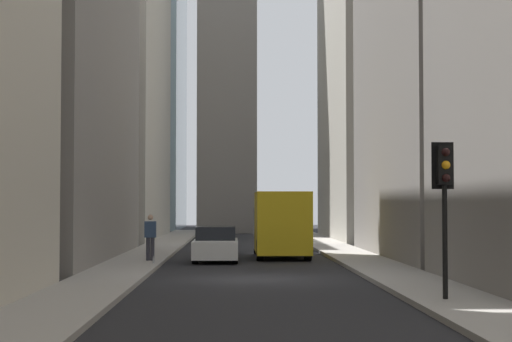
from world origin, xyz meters
The scene contains 11 objects.
ground_plane centered at (0.00, 0.00, 0.00)m, with size 135.00×135.00×0.00m, color black.
sidewalk_right centered at (0.00, 4.50, 0.07)m, with size 90.00×2.20×0.14m, color gray.
sidewalk_left centered at (0.00, -4.50, 0.07)m, with size 90.00×2.20×0.14m, color gray.
building_left_far centered at (28.10, -10.59, 14.84)m, with size 15.90×10.50×29.66m.
building_right_far centered at (29.85, 10.60, 11.10)m, with size 18.54×10.00×22.20m.
church_spire centered at (42.49, 1.20, 17.96)m, with size 5.27×5.27×34.50m.
delivery_truck centered at (10.60, -1.40, 1.46)m, with size 6.46×2.25×2.84m.
sedan_white centered at (7.88, 1.40, 0.66)m, with size 4.30×1.78×1.42m.
traffic_light_foreground centered at (-7.03, -4.21, 2.81)m, with size 0.43×0.52×3.64m.
pedestrian centered at (6.41, 3.91, 1.11)m, with size 0.26×0.44×1.78m.
discarded_bottle centered at (4.88, 3.63, 0.25)m, with size 0.07×0.07×0.27m.
Camera 1 is at (-26.37, 0.69, 2.33)m, focal length 58.99 mm.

